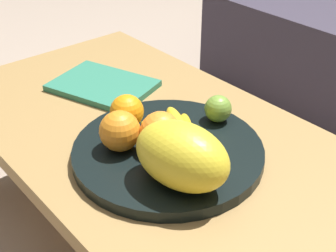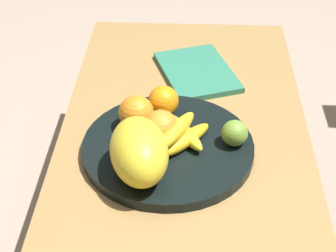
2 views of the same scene
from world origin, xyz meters
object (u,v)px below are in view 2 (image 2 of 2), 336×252
object	(u,v)px
coffee_table	(183,159)
banana_bunch	(183,134)
fruit_bowl	(168,148)
melon_large_front	(139,151)
orange_left	(164,101)
apple_front	(235,133)
orange_front	(161,128)
orange_right	(136,113)
magazine	(197,72)

from	to	relation	value
coffee_table	banana_bunch	xyz separation A→B (m)	(0.02, -0.00, 0.09)
fruit_bowl	melon_large_front	distance (m)	0.14
orange_left	apple_front	xyz separation A→B (m)	(0.11, 0.17, -0.01)
orange_front	orange_left	size ratio (longest dim) A/B	1.13
orange_left	banana_bunch	bearing A→B (deg)	23.30
melon_large_front	fruit_bowl	bearing A→B (deg)	151.74
apple_front	melon_large_front	bearing A→B (deg)	-61.85
orange_front	orange_right	size ratio (longest dim) A/B	1.00
fruit_bowl	orange_right	bearing A→B (deg)	-127.17
magazine	orange_front	bearing A→B (deg)	-33.32
orange_right	apple_front	distance (m)	0.23
orange_right	melon_large_front	bearing A→B (deg)	7.46
apple_front	fruit_bowl	bearing A→B (deg)	-87.45
fruit_bowl	orange_left	xyz separation A→B (m)	(-0.12, -0.02, 0.05)
orange_front	magazine	distance (m)	0.35
melon_large_front	apple_front	distance (m)	0.23
fruit_bowl	orange_left	world-z (taller)	orange_left
fruit_bowl	orange_left	distance (m)	0.13
orange_left	orange_right	world-z (taller)	orange_right
coffee_table	orange_left	bearing A→B (deg)	-151.43
orange_front	banana_bunch	size ratio (longest dim) A/B	0.48
orange_left	apple_front	bearing A→B (deg)	56.28
orange_right	apple_front	xyz separation A→B (m)	(0.05, 0.23, -0.01)
orange_front	orange_right	distance (m)	0.08
coffee_table	apple_front	distance (m)	0.15
melon_large_front	magazine	world-z (taller)	melon_large_front
orange_left	banana_bunch	world-z (taller)	orange_left
melon_large_front	magazine	distance (m)	0.46
apple_front	magazine	distance (m)	0.35
orange_front	banana_bunch	world-z (taller)	orange_front
melon_large_front	banana_bunch	xyz separation A→B (m)	(-0.10, 0.09, -0.03)
orange_right	fruit_bowl	bearing A→B (deg)	52.83
orange_front	melon_large_front	bearing A→B (deg)	-20.05
coffee_table	magazine	distance (m)	0.32
coffee_table	apple_front	world-z (taller)	apple_front
orange_front	coffee_table	bearing A→B (deg)	110.09
banana_bunch	magazine	size ratio (longest dim) A/B	0.69
melon_large_front	coffee_table	bearing A→B (deg)	143.89
melon_large_front	magazine	size ratio (longest dim) A/B	0.74
orange_right	banana_bunch	distance (m)	0.12
fruit_bowl	apple_front	distance (m)	0.16
fruit_bowl	apple_front	xyz separation A→B (m)	(-0.01, 0.15, 0.04)
orange_right	coffee_table	bearing A→B (deg)	72.21
melon_large_front	orange_left	size ratio (longest dim) A/B	2.53
coffee_table	fruit_bowl	distance (m)	0.07
orange_front	magazine	xyz separation A→B (m)	(-0.34, 0.08, -0.06)
orange_front	banana_bunch	distance (m)	0.05
orange_left	orange_right	bearing A→B (deg)	-45.48
coffee_table	orange_front	distance (m)	0.12
banana_bunch	fruit_bowl	bearing A→B (deg)	-87.41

